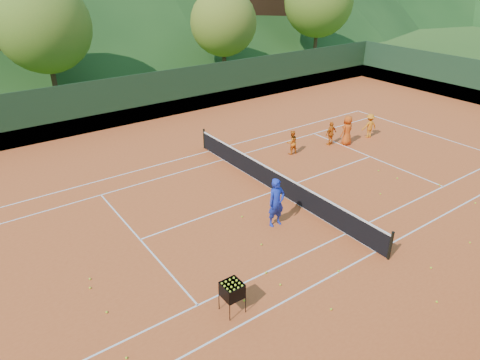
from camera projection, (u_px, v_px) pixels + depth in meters
ground at (275, 191)px, 18.89m from camera, size 400.00×400.00×0.00m
clay_court at (275, 191)px, 18.88m from camera, size 40.00×24.00×0.02m
coach at (276, 203)px, 16.02m from camera, size 0.74×0.51×1.94m
student_a at (292, 142)px, 22.25m from camera, size 0.68×0.56×1.28m
student_b at (331, 133)px, 23.36m from camera, size 0.78×0.33×1.32m
student_c at (347, 130)px, 23.31m from camera, size 0.84×0.59×1.65m
student_d at (369, 126)px, 24.35m from camera, size 1.00×0.73×1.39m
tennis_ball_3 at (107, 312)px, 12.28m from camera, size 0.07×0.07×0.07m
tennis_ball_4 at (440, 185)px, 19.29m from camera, size 0.07×0.07×0.07m
tennis_ball_5 at (470, 242)px, 15.33m from camera, size 0.07×0.07×0.07m
tennis_ball_6 at (339, 271)px, 13.92m from camera, size 0.07×0.07×0.07m
tennis_ball_7 at (331, 309)px, 12.39m from camera, size 0.07×0.07×0.07m
tennis_ball_8 at (261, 244)px, 15.23m from camera, size 0.07×0.07×0.07m
tennis_ball_9 at (90, 288)px, 13.20m from camera, size 0.07×0.07×0.07m
tennis_ball_11 at (266, 273)px, 13.85m from camera, size 0.07×0.07×0.07m
tennis_ball_12 at (126, 358)px, 10.86m from camera, size 0.07×0.07×0.07m
tennis_ball_14 at (242, 217)px, 16.89m from camera, size 0.07×0.07×0.07m
tennis_ball_15 at (431, 268)px, 14.07m from camera, size 0.07×0.07×0.07m
tennis_ball_17 at (437, 302)px, 12.66m from camera, size 0.07×0.07×0.07m
tennis_ball_18 at (475, 203)px, 17.84m from camera, size 0.07×0.07×0.07m
tennis_ball_19 at (380, 194)px, 18.56m from camera, size 0.07×0.07×0.07m
tennis_ball_20 at (397, 178)px, 19.90m from camera, size 0.07×0.07×0.07m
tennis_ball_22 at (384, 238)px, 15.56m from camera, size 0.07×0.07×0.07m
tennis_ball_24 at (244, 301)px, 12.70m from camera, size 0.07×0.07×0.07m
tennis_ball_25 at (378, 171)px, 20.62m from camera, size 0.07×0.07×0.07m
tennis_ball_26 at (280, 285)px, 13.33m from camera, size 0.07×0.07×0.07m
tennis_ball_27 at (90, 279)px, 13.57m from camera, size 0.07×0.07×0.07m
court_lines at (275, 191)px, 18.87m from camera, size 23.83×11.03×0.00m
tennis_net at (276, 181)px, 18.65m from camera, size 0.10×12.07×1.10m
perimeter_fence at (276, 165)px, 18.31m from camera, size 40.40×24.24×3.00m
ball_hopper at (232, 291)px, 12.05m from camera, size 0.57×0.57×1.00m
chalet_mid at (111, 6)px, 44.34m from camera, size 12.65×8.82×11.45m
tree_b at (43, 26)px, 28.93m from camera, size 6.40×6.40×8.40m
tree_c at (224, 22)px, 35.76m from camera, size 5.60×5.60×7.35m
tree_d at (319, 2)px, 42.27m from camera, size 6.80×6.80×8.93m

